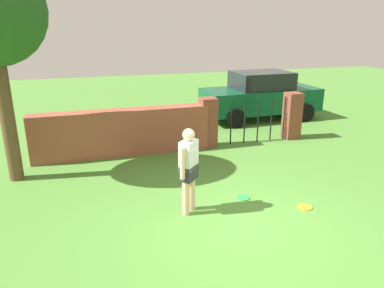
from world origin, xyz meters
The scene contains 7 objects.
ground_plane centered at (0.00, 0.00, 0.00)m, with size 40.00×40.00×0.00m, color #4C8433.
brick_wall centered at (-1.50, 4.46, 0.62)m, with size 4.61×0.50×1.23m, color brown.
person centered at (-0.71, 0.93, 0.90)m, with size 0.41×0.41×1.62m.
fence_gate centered at (2.25, 4.46, 0.70)m, with size 3.13×0.44×1.40m.
car centered at (3.78, 6.90, 0.86)m, with size 4.24×2.01×1.72m.
frisbee_orange centered at (1.47, 0.43, 0.01)m, with size 0.27×0.27×0.02m, color orange.
frisbee_green centered at (0.50, 1.15, 0.01)m, with size 0.27×0.27×0.02m, color green.
Camera 1 is at (-2.43, -4.91, 3.36)m, focal length 34.11 mm.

